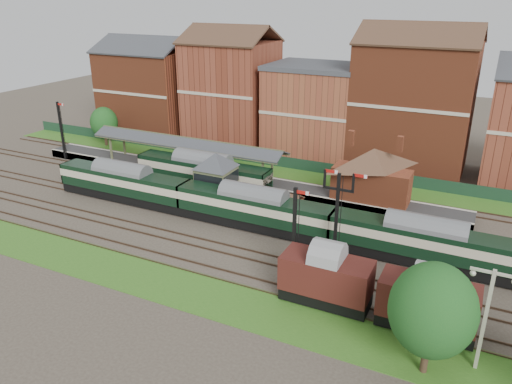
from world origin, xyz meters
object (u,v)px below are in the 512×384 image
at_px(goods_van_a, 326,277).
at_px(signal_box, 216,178).
at_px(dmu_train, 253,208).
at_px(platform_railcar, 203,172).
at_px(semaphore_bracket, 337,211).

bearing_deg(goods_van_a, signal_box, 143.22).
relative_size(signal_box, dmu_train, 0.13).
bearing_deg(dmu_train, platform_railcar, 146.21).
xyz_separation_m(dmu_train, goods_van_a, (10.39, -9.00, 0.08)).
height_order(signal_box, semaphore_bracket, semaphore_bracket).
height_order(signal_box, dmu_train, signal_box).
distance_m(semaphore_bracket, dmu_train, 9.70).
height_order(dmu_train, goods_van_a, goods_van_a).
height_order(platform_railcar, goods_van_a, goods_van_a).
xyz_separation_m(dmu_train, platform_railcar, (-9.71, 6.50, 0.07)).
relative_size(dmu_train, platform_railcar, 2.89).
xyz_separation_m(platform_railcar, goods_van_a, (20.10, -15.50, 0.00)).
bearing_deg(platform_railcar, signal_box, -41.20).
bearing_deg(dmu_train, goods_van_a, -40.90).
distance_m(semaphore_bracket, platform_railcar, 20.94).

